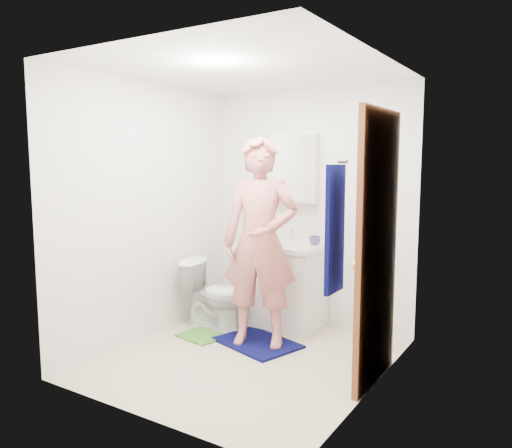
{
  "coord_description": "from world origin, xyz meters",
  "views": [
    {
      "loc": [
        2.24,
        -3.42,
        1.67
      ],
      "look_at": [
        -0.06,
        0.25,
        1.12
      ],
      "focal_mm": 35.0,
      "sensor_mm": 36.0,
      "label": 1
    }
  ],
  "objects_px": {
    "vanity_cabinet": "(283,287)",
    "toilet": "(217,294)",
    "towel": "(335,229)",
    "man": "(260,242)",
    "medicine_cabinet": "(295,168)",
    "soap_dispenser": "(258,232)",
    "toothbrush_cup": "(315,240)"
  },
  "relations": [
    {
      "from": "toilet",
      "to": "man",
      "type": "xyz_separation_m",
      "value": [
        0.62,
        -0.2,
        0.61
      ]
    },
    {
      "from": "vanity_cabinet",
      "to": "medicine_cabinet",
      "type": "distance_m",
      "value": 1.22
    },
    {
      "from": "medicine_cabinet",
      "to": "toilet",
      "type": "relative_size",
      "value": 1.01
    },
    {
      "from": "vanity_cabinet",
      "to": "toilet",
      "type": "distance_m",
      "value": 0.67
    },
    {
      "from": "toilet",
      "to": "man",
      "type": "height_order",
      "value": "man"
    },
    {
      "from": "man",
      "to": "medicine_cabinet",
      "type": "bearing_deg",
      "value": 78.45
    },
    {
      "from": "towel",
      "to": "toothbrush_cup",
      "type": "height_order",
      "value": "towel"
    },
    {
      "from": "vanity_cabinet",
      "to": "medicine_cabinet",
      "type": "xyz_separation_m",
      "value": [
        0.0,
        0.22,
        1.2
      ]
    },
    {
      "from": "medicine_cabinet",
      "to": "man",
      "type": "bearing_deg",
      "value": -83.38
    },
    {
      "from": "medicine_cabinet",
      "to": "man",
      "type": "height_order",
      "value": "medicine_cabinet"
    },
    {
      "from": "medicine_cabinet",
      "to": "toilet",
      "type": "bearing_deg",
      "value": -129.55
    },
    {
      "from": "vanity_cabinet",
      "to": "toothbrush_cup",
      "type": "xyz_separation_m",
      "value": [
        0.3,
        0.09,
        0.49
      ]
    },
    {
      "from": "man",
      "to": "toothbrush_cup",
      "type": "bearing_deg",
      "value": 55.61
    },
    {
      "from": "towel",
      "to": "toilet",
      "type": "relative_size",
      "value": 1.15
    },
    {
      "from": "towel",
      "to": "medicine_cabinet",
      "type": "bearing_deg",
      "value": 124.61
    },
    {
      "from": "vanity_cabinet",
      "to": "soap_dispenser",
      "type": "xyz_separation_m",
      "value": [
        -0.29,
        -0.02,
        0.55
      ]
    },
    {
      "from": "toilet",
      "to": "medicine_cabinet",
      "type": "bearing_deg",
      "value": -53.73
    },
    {
      "from": "toilet",
      "to": "man",
      "type": "relative_size",
      "value": 0.37
    },
    {
      "from": "towel",
      "to": "soap_dispenser",
      "type": "height_order",
      "value": "towel"
    },
    {
      "from": "towel",
      "to": "toilet",
      "type": "xyz_separation_m",
      "value": [
        -1.71,
        1.07,
        -0.9
      ]
    },
    {
      "from": "toothbrush_cup",
      "to": "vanity_cabinet",
      "type": "bearing_deg",
      "value": -163.36
    },
    {
      "from": "medicine_cabinet",
      "to": "towel",
      "type": "bearing_deg",
      "value": -55.39
    },
    {
      "from": "vanity_cabinet",
      "to": "toothbrush_cup",
      "type": "bearing_deg",
      "value": 16.64
    },
    {
      "from": "medicine_cabinet",
      "to": "toothbrush_cup",
      "type": "relative_size",
      "value": 6.24
    },
    {
      "from": "toothbrush_cup",
      "to": "medicine_cabinet",
      "type": "bearing_deg",
      "value": 155.72
    },
    {
      "from": "soap_dispenser",
      "to": "medicine_cabinet",
      "type": "bearing_deg",
      "value": 40.16
    },
    {
      "from": "vanity_cabinet",
      "to": "towel",
      "type": "distance_m",
      "value": 2.08
    },
    {
      "from": "towel",
      "to": "vanity_cabinet",
      "type": "bearing_deg",
      "value": 128.47
    },
    {
      "from": "medicine_cabinet",
      "to": "toothbrush_cup",
      "type": "bearing_deg",
      "value": -24.28
    },
    {
      "from": "medicine_cabinet",
      "to": "vanity_cabinet",
      "type": "bearing_deg",
      "value": -90.0
    },
    {
      "from": "medicine_cabinet",
      "to": "soap_dispenser",
      "type": "height_order",
      "value": "medicine_cabinet"
    },
    {
      "from": "soap_dispenser",
      "to": "toothbrush_cup",
      "type": "xyz_separation_m",
      "value": [
        0.59,
        0.11,
        -0.06
      ]
    }
  ]
}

